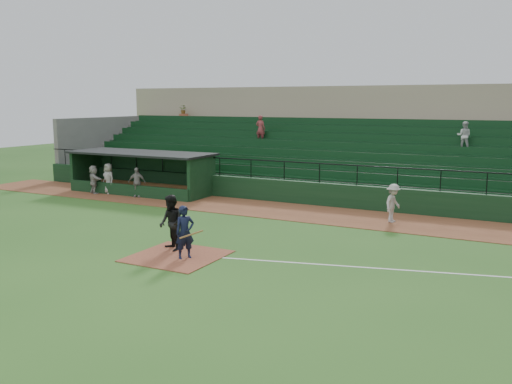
% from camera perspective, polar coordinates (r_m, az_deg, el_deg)
% --- Properties ---
extents(ground, '(90.00, 90.00, 0.00)m').
position_cam_1_polar(ground, '(20.16, -6.58, -6.00)').
color(ground, '#2B581C').
rests_on(ground, ground).
extents(warning_track, '(40.00, 4.00, 0.03)m').
position_cam_1_polar(warning_track, '(26.98, 2.93, -1.98)').
color(warning_track, brown).
rests_on(warning_track, ground).
extents(home_plate_dirt, '(3.00, 3.00, 0.03)m').
position_cam_1_polar(home_plate_dirt, '(19.37, -8.24, -6.64)').
color(home_plate_dirt, brown).
rests_on(home_plate_dirt, ground).
extents(foul_line, '(17.49, 4.44, 0.01)m').
position_cam_1_polar(foul_line, '(18.33, 17.17, -7.94)').
color(foul_line, white).
rests_on(foul_line, ground).
extents(stadium_structure, '(38.00, 13.08, 6.40)m').
position_cam_1_polar(stadium_structure, '(34.47, 8.81, 4.26)').
color(stadium_structure, black).
rests_on(stadium_structure, ground).
extents(dugout, '(8.90, 3.20, 2.42)m').
position_cam_1_polar(dugout, '(33.18, -11.42, 2.30)').
color(dugout, black).
rests_on(dugout, ground).
extents(batter_at_plate, '(1.17, 0.81, 1.86)m').
position_cam_1_polar(batter_at_plate, '(18.83, -7.44, -4.21)').
color(batter_at_plate, black).
rests_on(batter_at_plate, ground).
extents(umpire, '(1.25, 1.19, 2.04)m').
position_cam_1_polar(umpire, '(19.92, -8.85, -3.22)').
color(umpire, black).
rests_on(umpire, ground).
extents(runner, '(0.85, 1.22, 1.72)m').
position_cam_1_polar(runner, '(24.97, 14.12, -1.13)').
color(runner, '#ABA6A0').
rests_on(runner, warning_track).
extents(dugout_player_a, '(1.07, 0.75, 1.68)m').
position_cam_1_polar(dugout_player_a, '(31.36, -12.34, 1.01)').
color(dugout_player_a, gray).
rests_on(dugout_player_a, warning_track).
extents(dugout_player_b, '(0.97, 0.74, 1.78)m').
position_cam_1_polar(dugout_player_b, '(32.93, -15.14, 1.38)').
color(dugout_player_b, '#A8A39D').
rests_on(dugout_player_b, warning_track).
extents(dugout_player_c, '(1.58, 1.13, 1.65)m').
position_cam_1_polar(dugout_player_c, '(33.24, -16.59, 1.27)').
color(dugout_player_c, '#A8A29D').
rests_on(dugout_player_c, warning_track).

